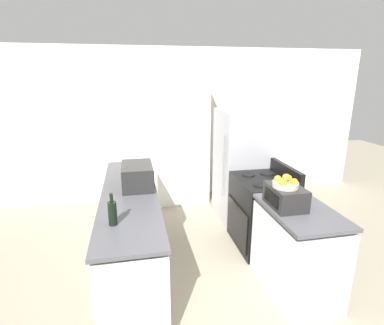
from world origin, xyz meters
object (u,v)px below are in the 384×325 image
(microwave, at_px, (138,176))
(stove, at_px, (262,212))
(refrigerator, at_px, (241,166))
(toaster_oven, at_px, (285,197))
(pantry_cabinet, at_px, (181,141))
(wine_bottle, at_px, (112,213))
(fruit_bowl, at_px, (286,183))

(microwave, bearing_deg, stove, -1.76)
(refrigerator, height_order, toaster_oven, refrigerator)
(stove, bearing_deg, refrigerator, 88.63)
(microwave, bearing_deg, toaster_oven, -31.23)
(pantry_cabinet, distance_m, wine_bottle, 2.68)
(microwave, xyz_separation_m, wine_bottle, (-0.23, -0.89, -0.02))
(wine_bottle, bearing_deg, pantry_cabinet, 67.90)
(pantry_cabinet, height_order, wine_bottle, pantry_cabinet)
(pantry_cabinet, xyz_separation_m, microwave, (-0.77, -1.59, -0.04))
(microwave, height_order, toaster_oven, microwave)
(pantry_cabinet, relative_size, wine_bottle, 7.47)
(toaster_oven, distance_m, fruit_bowl, 0.15)
(pantry_cabinet, distance_m, toaster_oven, 2.51)
(microwave, bearing_deg, refrigerator, 26.76)
(pantry_cabinet, relative_size, fruit_bowl, 8.74)
(pantry_cabinet, xyz_separation_m, wine_bottle, (-1.01, -2.48, -0.06))
(refrigerator, height_order, wine_bottle, refrigerator)
(toaster_oven, bearing_deg, microwave, 148.77)
(pantry_cabinet, distance_m, refrigerator, 1.15)
(fruit_bowl, bearing_deg, stove, 78.41)
(wine_bottle, xyz_separation_m, fruit_bowl, (1.60, 0.04, 0.14))
(pantry_cabinet, xyz_separation_m, fruit_bowl, (0.60, -2.44, 0.08))
(refrigerator, xyz_separation_m, microwave, (-1.55, -0.78, 0.20))
(microwave, bearing_deg, fruit_bowl, -31.91)
(refrigerator, xyz_separation_m, fruit_bowl, (-0.18, -1.64, 0.32))
(refrigerator, relative_size, toaster_oven, 4.11)
(refrigerator, bearing_deg, fruit_bowl, -96.45)
(stove, height_order, refrigerator, refrigerator)
(microwave, relative_size, fruit_bowl, 2.11)
(wine_bottle, bearing_deg, fruit_bowl, 1.28)
(stove, xyz_separation_m, wine_bottle, (-1.77, -0.84, 0.55))
(stove, height_order, toaster_oven, toaster_oven)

